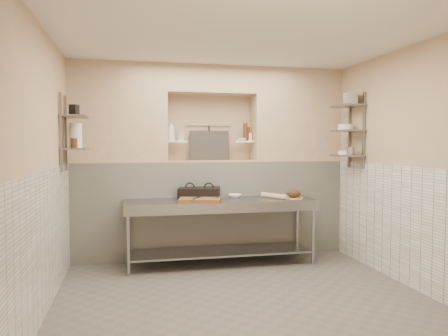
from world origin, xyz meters
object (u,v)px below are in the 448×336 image
object	(u,v)px
cutting_board	(200,200)
bottle_soap	(171,131)
prep_table	(221,218)
bread_loaf	(293,193)
rolling_pin	(274,196)
jug_left	(76,135)
mixing_bowl	(235,196)
panini_press	(199,193)
bowl_alcove	(242,139)

from	to	relation	value
cutting_board	bottle_soap	bearing A→B (deg)	112.80
prep_table	bread_loaf	distance (m)	1.07
rolling_pin	prep_table	bearing A→B (deg)	178.77
cutting_board	bread_loaf	world-z (taller)	bread_loaf
rolling_pin	jug_left	bearing A→B (deg)	-178.73
prep_table	mixing_bowl	world-z (taller)	mixing_bowl
mixing_bowl	panini_press	bearing A→B (deg)	178.60
jug_left	prep_table	bearing A→B (deg)	2.28
bottle_soap	jug_left	distance (m)	1.41
cutting_board	bowl_alcove	xyz separation A→B (m)	(0.75, 0.69, 0.81)
rolling_pin	mixing_bowl	bearing A→B (deg)	157.91
panini_press	cutting_board	bearing A→B (deg)	-83.57
bread_loaf	jug_left	size ratio (longest dim) A/B	0.65
rolling_pin	panini_press	bearing A→B (deg)	167.76
bread_loaf	bowl_alcove	bearing A→B (deg)	132.77
panini_press	rolling_pin	xyz separation A→B (m)	(1.03, -0.22, -0.04)
bottle_soap	prep_table	bearing A→B (deg)	-42.66
prep_table	jug_left	world-z (taller)	jug_left
bottle_soap	cutting_board	bearing A→B (deg)	-67.20
cutting_board	prep_table	bearing A→B (deg)	26.51
prep_table	bowl_alcove	bearing A→B (deg)	50.83
mixing_bowl	jug_left	size ratio (longest dim) A/B	0.65
rolling_pin	bread_loaf	size ratio (longest dim) A/B	2.34
prep_table	panini_press	xyz separation A→B (m)	(-0.26, 0.21, 0.33)
bread_loaf	bowl_alcove	world-z (taller)	bowl_alcove
mixing_bowl	bowl_alcove	bearing A→B (deg)	60.89
panini_press	bowl_alcove	xyz separation A→B (m)	(0.70, 0.33, 0.76)
cutting_board	mixing_bowl	world-z (taller)	same
bread_loaf	bottle_soap	distance (m)	1.98
cutting_board	rolling_pin	size ratio (longest dim) A/B	1.15
mixing_bowl	bottle_soap	xyz separation A→B (m)	(-0.87, 0.38, 0.93)
panini_press	bowl_alcove	world-z (taller)	bowl_alcove
prep_table	panini_press	distance (m)	0.47
prep_table	jug_left	size ratio (longest dim) A/B	8.40
prep_table	bowl_alcove	distance (m)	1.29
prep_table	mixing_bowl	size ratio (longest dim) A/B	12.98
bread_loaf	jug_left	world-z (taller)	jug_left
prep_table	cutting_board	size ratio (longest dim) A/B	4.82
rolling_pin	bread_loaf	xyz separation A→B (m)	(0.25, -0.08, 0.04)
jug_left	panini_press	bearing A→B (deg)	9.90
panini_press	cutting_board	world-z (taller)	panini_press
cutting_board	bowl_alcove	bearing A→B (deg)	42.66
bread_loaf	bowl_alcove	size ratio (longest dim) A/B	1.60
prep_table	cutting_board	bearing A→B (deg)	-153.49
cutting_board	mixing_bowl	bearing A→B (deg)	32.05
bottle_soap	jug_left	xyz separation A→B (m)	(-1.25, -0.65, -0.09)
panini_press	bottle_soap	world-z (taller)	bottle_soap
mixing_bowl	bottle_soap	bearing A→B (deg)	156.39
jug_left	bread_loaf	bearing A→B (deg)	-0.42
bread_loaf	bowl_alcove	xyz separation A→B (m)	(-0.58, 0.63, 0.76)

